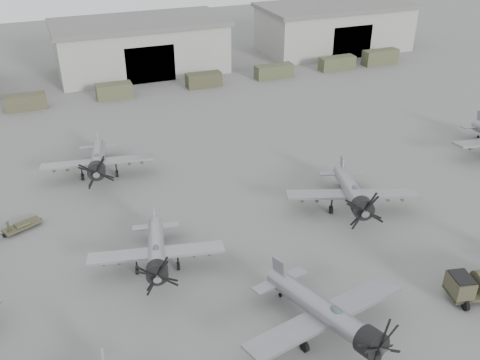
% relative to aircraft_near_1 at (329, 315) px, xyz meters
% --- Properties ---
extents(ground, '(220.00, 220.00, 0.00)m').
position_rel_aircraft_near_1_xyz_m(ground, '(1.49, 5.56, -2.38)').
color(ground, '#61615F').
rests_on(ground, ground).
extents(hangar_center, '(29.00, 14.80, 8.70)m').
position_rel_aircraft_near_1_xyz_m(hangar_center, '(1.49, 67.52, 2.00)').
color(hangar_center, '#98988F').
rests_on(hangar_center, ground).
extents(hangar_right, '(29.00, 14.80, 8.70)m').
position_rel_aircraft_near_1_xyz_m(hangar_right, '(39.49, 67.52, 2.00)').
color(hangar_right, '#98988F').
rests_on(hangar_right, ground).
extents(support_truck_2, '(5.76, 2.20, 2.22)m').
position_rel_aircraft_near_1_xyz_m(support_truck_2, '(-18.24, 55.56, -1.27)').
color(support_truck_2, '#43422B').
rests_on(support_truck_2, ground).
extents(support_truck_3, '(5.38, 2.20, 2.26)m').
position_rel_aircraft_near_1_xyz_m(support_truck_3, '(-5.48, 55.56, -1.25)').
color(support_truck_3, '#474930').
rests_on(support_truck_3, ground).
extents(support_truck_4, '(5.64, 2.20, 2.23)m').
position_rel_aircraft_near_1_xyz_m(support_truck_4, '(8.86, 55.56, -1.26)').
color(support_truck_4, '#3D3C27').
rests_on(support_truck_4, ground).
extents(support_truck_5, '(6.48, 2.20, 2.22)m').
position_rel_aircraft_near_1_xyz_m(support_truck_5, '(21.29, 55.56, -1.27)').
color(support_truck_5, '#43482F').
rests_on(support_truck_5, ground).
extents(support_truck_6, '(6.41, 2.20, 2.33)m').
position_rel_aircraft_near_1_xyz_m(support_truck_6, '(33.46, 55.56, -1.21)').
color(support_truck_6, '#43482F').
rests_on(support_truck_6, ground).
extents(support_truck_7, '(6.56, 2.20, 2.64)m').
position_rel_aircraft_near_1_xyz_m(support_truck_7, '(42.41, 55.56, -1.06)').
color(support_truck_7, '#44482F').
rests_on(support_truck_7, ground).
extents(aircraft_near_1, '(13.16, 11.85, 5.23)m').
position_rel_aircraft_near_1_xyz_m(aircraft_near_1, '(0.00, 0.00, 0.00)').
color(aircraft_near_1, gray).
rests_on(aircraft_near_1, ground).
extents(aircraft_mid_1, '(11.50, 10.35, 4.57)m').
position_rel_aircraft_near_1_xyz_m(aircraft_mid_1, '(-9.43, 11.98, -0.30)').
color(aircraft_mid_1, '#989AA0').
rests_on(aircraft_mid_1, ground).
extents(aircraft_mid_2, '(12.85, 11.59, 5.18)m').
position_rel_aircraft_near_1_xyz_m(aircraft_mid_2, '(10.63, 13.97, -0.02)').
color(aircraft_mid_2, gray).
rests_on(aircraft_mid_2, ground).
extents(aircraft_far_0, '(12.44, 11.20, 4.94)m').
position_rel_aircraft_near_1_xyz_m(aircraft_far_0, '(-11.49, 30.41, -0.13)').
color(aircraft_far_0, gray).
rests_on(aircraft_far_0, ground).
extents(ground_crew, '(0.46, 0.63, 1.58)m').
position_rel_aircraft_near_1_xyz_m(ground_crew, '(-20.97, 22.30, -1.59)').
color(ground_crew, '#363B26').
rests_on(ground_crew, ground).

